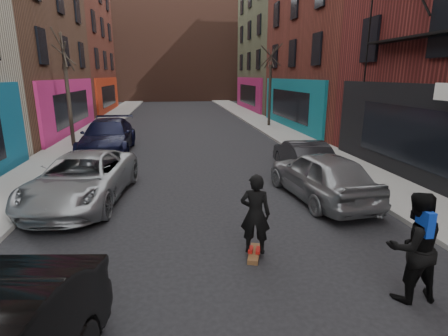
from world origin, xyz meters
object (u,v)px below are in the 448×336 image
object	(u,v)px
tree_right_far	(270,78)
pedestrian	(413,247)
parked_right_far	(321,175)
skateboard	(254,254)
parked_right_end	(302,157)
parked_left_end	(108,136)
parked_left_far	(82,178)
skateboarder	(255,214)
tree_left_far	(67,83)

from	to	relation	value
tree_right_far	pedestrian	world-z (taller)	tree_right_far
parked_right_far	skateboard	world-z (taller)	parked_right_far
parked_right_end	skateboard	world-z (taller)	parked_right_end
tree_right_far	parked_right_end	world-z (taller)	tree_right_far
parked_left_end	pedestrian	world-z (taller)	pedestrian
pedestrian	parked_left_far	bearing A→B (deg)	-40.69
parked_left_far	parked_right_far	bearing A→B (deg)	-0.30
parked_left_end	parked_right_far	distance (m)	11.06
parked_right_end	skateboarder	distance (m)	7.03
tree_right_far	parked_left_end	bearing A→B (deg)	-143.90
parked_right_end	pedestrian	bearing A→B (deg)	84.99
skateboarder	parked_left_end	bearing A→B (deg)	-47.94
skateboard	pedestrian	bearing A→B (deg)	-19.60
parked_right_end	pedestrian	xyz separation A→B (m)	(-1.08, -7.97, 0.31)
tree_right_far	skateboard	bearing A→B (deg)	-106.40
tree_left_far	skateboard	bearing A→B (deg)	-61.46
tree_left_far	tree_right_far	distance (m)	13.78
parked_right_end	skateboarder	size ratio (longest dim) A/B	2.34
tree_right_far	skateboard	size ratio (longest dim) A/B	8.50
skateboarder	pedestrian	bearing A→B (deg)	160.40
parked_right_far	pedestrian	bearing A→B (deg)	77.49
pedestrian	tree_right_far	bearing A→B (deg)	-98.32
skateboarder	pedestrian	distance (m)	2.93
tree_left_far	skateboard	distance (m)	14.82
pedestrian	skateboarder	bearing A→B (deg)	-37.67
parked_left_far	skateboard	xyz separation A→B (m)	(4.42, -4.08, -0.68)
skateboard	tree_left_far	bearing A→B (deg)	137.17
tree_left_far	skateboarder	bearing A→B (deg)	-61.46
parked_right_far	skateboard	distance (m)	4.35
parked_left_end	parked_right_far	size ratio (longest dim) A/B	1.25
parked_left_end	tree_right_far	bearing A→B (deg)	35.83
skateboard	skateboarder	size ratio (longest dim) A/B	0.46
tree_left_far	skateboard	size ratio (longest dim) A/B	8.12
skateboard	parked_right_far	bearing A→B (deg)	66.85
skateboarder	pedestrian	xyz separation A→B (m)	(2.30, -1.81, 0.01)
parked_left_far	tree_right_far	bearing A→B (deg)	62.46
parked_left_end	skateboarder	size ratio (longest dim) A/B	3.27
tree_right_far	parked_left_far	world-z (taller)	tree_right_far
skateboard	skateboarder	world-z (taller)	skateboarder
skateboard	tree_right_far	bearing A→B (deg)	92.23
tree_left_far	parked_right_end	xyz separation A→B (m)	(10.28, -6.53, -2.71)
parked_left_far	parked_right_end	bearing A→B (deg)	21.54
tree_left_far	skateboarder	distance (m)	14.64
parked_right_far	pedestrian	size ratio (longest dim) A/B	2.34
tree_left_far	skateboard	world-z (taller)	tree_left_far
parked_left_end	skateboarder	distance (m)	12.16
tree_right_far	parked_left_far	distance (m)	17.88
tree_right_far	pedestrian	xyz separation A→B (m)	(-3.20, -20.50, -2.55)
parked_right_end	parked_left_end	bearing A→B (deg)	-28.63
tree_right_far	parked_left_end	world-z (taller)	tree_right_far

